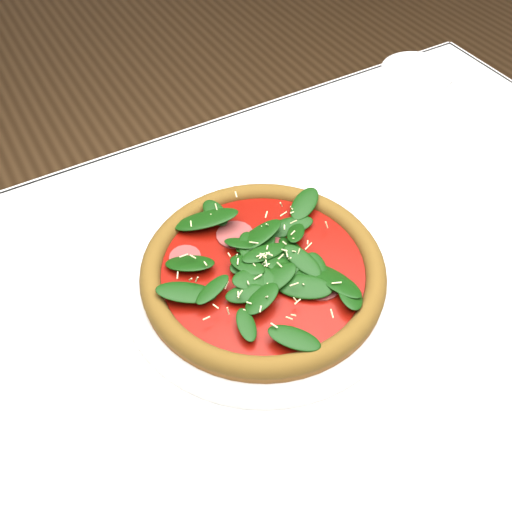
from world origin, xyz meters
TOP-DOWN VIEW (x-y plane):
  - ground at (0.00, 0.00)m, footprint 6.00×6.00m
  - dining_table at (0.00, 0.00)m, footprint 1.21×0.81m
  - plate at (-0.06, 0.05)m, footprint 0.37×0.37m
  - pizza at (-0.06, 0.05)m, footprint 0.41×0.41m
  - saucer_far at (0.46, 0.34)m, footprint 0.14×0.14m

SIDE VIEW (x-z plane):
  - ground at x=0.00m, z-range 0.00..0.00m
  - dining_table at x=0.00m, z-range 0.27..1.02m
  - saucer_far at x=0.46m, z-range 0.75..0.76m
  - plate at x=-0.06m, z-range 0.75..0.77m
  - pizza at x=-0.06m, z-range 0.76..0.80m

